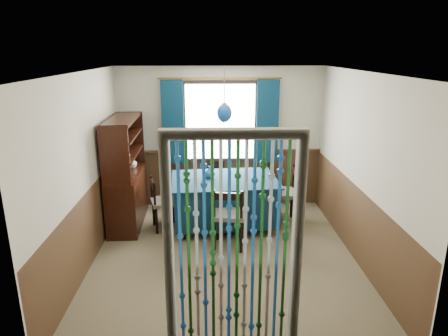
{
  "coord_description": "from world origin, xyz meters",
  "views": [
    {
      "loc": [
        -0.19,
        -4.95,
        2.76
      ],
      "look_at": [
        0.02,
        0.68,
        1.09
      ],
      "focal_mm": 32.0,
      "sensor_mm": 36.0,
      "label": 1
    }
  ],
  "objects_px": {
    "vase_table": "(210,172)",
    "bowl_shelf": "(123,157)",
    "chair_far": "(217,185)",
    "dining_table": "(224,199)",
    "vase_sideboard": "(132,162)",
    "chair_near": "(229,216)",
    "chair_right": "(284,193)",
    "chair_left": "(163,202)",
    "sideboard": "(126,188)",
    "pendant_lamp": "(224,113)"
  },
  "relations": [
    {
      "from": "chair_right",
      "to": "vase_sideboard",
      "type": "distance_m",
      "value": 2.58
    },
    {
      "from": "vase_table",
      "to": "vase_sideboard",
      "type": "bearing_deg",
      "value": 165.29
    },
    {
      "from": "chair_right",
      "to": "vase_table",
      "type": "xyz_separation_m",
      "value": [
        -1.22,
        -0.03,
        0.38
      ]
    },
    {
      "from": "vase_table",
      "to": "vase_sideboard",
      "type": "xyz_separation_m",
      "value": [
        -1.29,
        0.34,
        0.09
      ]
    },
    {
      "from": "dining_table",
      "to": "bowl_shelf",
      "type": "height_order",
      "value": "bowl_shelf"
    },
    {
      "from": "pendant_lamp",
      "to": "vase_table",
      "type": "relative_size",
      "value": 4.66
    },
    {
      "from": "dining_table",
      "to": "chair_left",
      "type": "height_order",
      "value": "chair_left"
    },
    {
      "from": "vase_sideboard",
      "to": "sideboard",
      "type": "bearing_deg",
      "value": -102.82
    },
    {
      "from": "chair_left",
      "to": "bowl_shelf",
      "type": "xyz_separation_m",
      "value": [
        -0.55,
        -0.11,
        0.77
      ]
    },
    {
      "from": "chair_near",
      "to": "chair_far",
      "type": "xyz_separation_m",
      "value": [
        -0.13,
        1.47,
        -0.04
      ]
    },
    {
      "from": "bowl_shelf",
      "to": "chair_right",
      "type": "bearing_deg",
      "value": 6.9
    },
    {
      "from": "dining_table",
      "to": "sideboard",
      "type": "xyz_separation_m",
      "value": [
        -1.59,
        0.15,
        0.15
      ]
    },
    {
      "from": "dining_table",
      "to": "bowl_shelf",
      "type": "bearing_deg",
      "value": -177.23
    },
    {
      "from": "dining_table",
      "to": "sideboard",
      "type": "distance_m",
      "value": 1.6
    },
    {
      "from": "vase_table",
      "to": "bowl_shelf",
      "type": "relative_size",
      "value": 0.76
    },
    {
      "from": "chair_far",
      "to": "sideboard",
      "type": "distance_m",
      "value": 1.6
    },
    {
      "from": "dining_table",
      "to": "vase_sideboard",
      "type": "distance_m",
      "value": 1.66
    },
    {
      "from": "chair_far",
      "to": "bowl_shelf",
      "type": "distance_m",
      "value": 1.86
    },
    {
      "from": "dining_table",
      "to": "vase_table",
      "type": "relative_size",
      "value": 10.14
    },
    {
      "from": "chair_far",
      "to": "chair_right",
      "type": "xyz_separation_m",
      "value": [
        1.09,
        -0.6,
        0.05
      ]
    },
    {
      "from": "chair_near",
      "to": "vase_sideboard",
      "type": "xyz_separation_m",
      "value": [
        -1.56,
        1.17,
        0.48
      ]
    },
    {
      "from": "vase_table",
      "to": "vase_sideboard",
      "type": "relative_size",
      "value": 0.87
    },
    {
      "from": "chair_near",
      "to": "pendant_lamp",
      "type": "xyz_separation_m",
      "value": [
        -0.03,
        0.76,
        1.35
      ]
    },
    {
      "from": "chair_left",
      "to": "vase_table",
      "type": "bearing_deg",
      "value": 87.1
    },
    {
      "from": "pendant_lamp",
      "to": "sideboard",
      "type": "bearing_deg",
      "value": 174.67
    },
    {
      "from": "vase_table",
      "to": "chair_left",
      "type": "bearing_deg",
      "value": -167.85
    },
    {
      "from": "dining_table",
      "to": "vase_table",
      "type": "xyz_separation_m",
      "value": [
        -0.23,
        0.07,
        0.42
      ]
    },
    {
      "from": "bowl_shelf",
      "to": "pendant_lamp",
      "type": "bearing_deg",
      "value": 7.42
    },
    {
      "from": "sideboard",
      "to": "bowl_shelf",
      "type": "height_order",
      "value": "sideboard"
    },
    {
      "from": "chair_left",
      "to": "pendant_lamp",
      "type": "xyz_separation_m",
      "value": [
        0.98,
        0.09,
        1.39
      ]
    },
    {
      "from": "vase_table",
      "to": "vase_sideboard",
      "type": "distance_m",
      "value": 1.34
    },
    {
      "from": "dining_table",
      "to": "vase_sideboard",
      "type": "bearing_deg",
      "value": 160.25
    },
    {
      "from": "chair_near",
      "to": "chair_far",
      "type": "distance_m",
      "value": 1.47
    },
    {
      "from": "chair_far",
      "to": "chair_left",
      "type": "distance_m",
      "value": 1.19
    },
    {
      "from": "chair_far",
      "to": "dining_table",
      "type": "bearing_deg",
      "value": 76.15
    },
    {
      "from": "chair_right",
      "to": "pendant_lamp",
      "type": "height_order",
      "value": "pendant_lamp"
    },
    {
      "from": "sideboard",
      "to": "vase_table",
      "type": "xyz_separation_m",
      "value": [
        1.35,
        -0.08,
        0.28
      ]
    },
    {
      "from": "pendant_lamp",
      "to": "vase_table",
      "type": "height_order",
      "value": "pendant_lamp"
    },
    {
      "from": "chair_near",
      "to": "bowl_shelf",
      "type": "xyz_separation_m",
      "value": [
        -1.56,
        0.56,
        0.73
      ]
    },
    {
      "from": "chair_right",
      "to": "vase_sideboard",
      "type": "xyz_separation_m",
      "value": [
        -2.52,
        0.31,
        0.48
      ]
    },
    {
      "from": "bowl_shelf",
      "to": "dining_table",
      "type": "bearing_deg",
      "value": 7.42
    },
    {
      "from": "chair_near",
      "to": "vase_sideboard",
      "type": "height_order",
      "value": "vase_sideboard"
    },
    {
      "from": "chair_far",
      "to": "sideboard",
      "type": "relative_size",
      "value": 0.48
    },
    {
      "from": "dining_table",
      "to": "chair_far",
      "type": "distance_m",
      "value": 0.72
    },
    {
      "from": "vase_table",
      "to": "chair_near",
      "type": "bearing_deg",
      "value": -72.12
    },
    {
      "from": "chair_near",
      "to": "chair_right",
      "type": "xyz_separation_m",
      "value": [
        0.96,
        0.86,
        0.01
      ]
    },
    {
      "from": "chair_far",
      "to": "bowl_shelf",
      "type": "xyz_separation_m",
      "value": [
        -1.43,
        -0.91,
        0.77
      ]
    },
    {
      "from": "chair_far",
      "to": "vase_table",
      "type": "relative_size",
      "value": 4.94
    },
    {
      "from": "dining_table",
      "to": "chair_far",
      "type": "bearing_deg",
      "value": 93.26
    },
    {
      "from": "chair_near",
      "to": "chair_right",
      "type": "bearing_deg",
      "value": 50.15
    }
  ]
}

